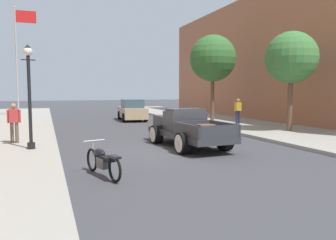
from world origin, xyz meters
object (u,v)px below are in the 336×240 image
flagpole (19,49)px  pedestrian_sidewalk_right (238,110)px  motorcycle_parked (103,160)px  street_lamp_near (29,89)px  street_tree_second (213,59)px  car_background_tan (132,111)px  hotrod_truck_gunmetal (186,128)px  pedestrian_sidewalk_left (14,121)px  street_tree_nearest (291,58)px

flagpole → pedestrian_sidewalk_right: bearing=-41.7°
motorcycle_parked → pedestrian_sidewalk_right: size_ratio=1.25×
street_lamp_near → motorcycle_parked: bearing=-66.1°
flagpole → street_tree_second: flagpole is taller
street_lamp_near → street_tree_second: (11.77, 8.01, 2.20)m
car_background_tan → street_tree_second: size_ratio=0.73×
hotrod_truck_gunmetal → pedestrian_sidewalk_right: 8.66m
car_background_tan → street_tree_second: (4.89, -4.03, 3.82)m
pedestrian_sidewalk_left → street_tree_nearest: 13.89m
street_lamp_near → street_tree_nearest: bearing=5.4°
car_background_tan → street_tree_nearest: 12.79m
hotrod_truck_gunmetal → street_tree_nearest: size_ratio=0.95×
street_lamp_near → street_tree_second: 14.40m
hotrod_truck_gunmetal → motorcycle_parked: bearing=-136.7°
car_background_tan → hotrod_truck_gunmetal: bearing=-93.8°
pedestrian_sidewalk_left → street_tree_second: size_ratio=0.27×
car_background_tan → street_tree_second: 7.40m
street_lamp_near → car_background_tan: bearing=60.3°
street_tree_nearest → street_lamp_near: bearing=-174.6°
car_background_tan → motorcycle_parked: bearing=-106.7°
hotrod_truck_gunmetal → flagpole: flagpole is taller
street_tree_nearest → pedestrian_sidewalk_left: bearing=177.9°
flagpole → street_tree_second: 16.38m
motorcycle_parked → pedestrian_sidewalk_left: (-2.65, 6.12, 0.64)m
motorcycle_parked → street_lamp_near: bearing=113.9°
hotrod_truck_gunmetal → street_lamp_near: 6.28m
motorcycle_parked → street_tree_second: 16.35m
hotrod_truck_gunmetal → street_lamp_near: bearing=174.9°
pedestrian_sidewalk_left → pedestrian_sidewalk_right: (12.99, 3.73, 0.00)m
flagpole → street_lamp_near: bearing=-85.4°
street_lamp_near → pedestrian_sidewalk_right: bearing=23.9°
car_background_tan → street_lamp_near: 13.96m
motorcycle_parked → car_background_tan: bearing=73.3°
flagpole → car_background_tan: bearing=-34.2°
hotrod_truck_gunmetal → pedestrian_sidewalk_left: 7.12m
hotrod_truck_gunmetal → pedestrian_sidewalk_left: pedestrian_sidewalk_left is taller
hotrod_truck_gunmetal → street_tree_nearest: (6.82, 1.76, 3.29)m
motorcycle_parked → car_background_tan: (4.93, 16.44, 0.33)m
street_tree_second → street_lamp_near: bearing=-145.8°
pedestrian_sidewalk_left → car_background_tan: bearing=53.7°
motorcycle_parked → pedestrian_sidewalk_right: pedestrian_sidewalk_right is taller
street_tree_nearest → motorcycle_parked: bearing=-152.8°
hotrod_truck_gunmetal → street_lamp_near: (-6.04, 0.54, 1.63)m
motorcycle_parked → hotrod_truck_gunmetal: bearing=43.3°
motorcycle_parked → street_lamp_near: 5.19m
hotrod_truck_gunmetal → car_background_tan: car_background_tan is taller
pedestrian_sidewalk_right → street_tree_second: bearing=101.6°
street_lamp_near → pedestrian_sidewalk_left: bearing=112.0°
street_tree_nearest → street_tree_second: (-1.10, 6.78, 0.54)m
pedestrian_sidewalk_right → street_lamp_near: size_ratio=0.43×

